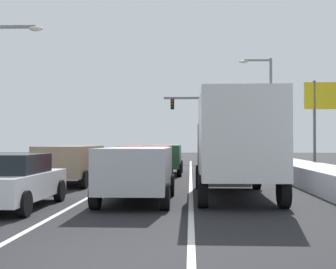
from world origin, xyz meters
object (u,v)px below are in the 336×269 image
at_px(suv_silver_center_lane_nearest, 137,169).
at_px(suv_green_center_lane_third, 163,156).
at_px(street_lamp_right_mid, 267,101).
at_px(box_truck_right_lane_nearest, 235,140).
at_px(traffic_light_gantry, 218,113).
at_px(suv_tan_left_lane_second, 71,161).
at_px(sedan_white_left_lane_nearest, 12,181).
at_px(suv_red_center_lane_second, 147,161).
at_px(roadside_sign_right, 331,105).
at_px(sedan_gray_left_lane_third, 105,161).
at_px(suv_charcoal_right_lane_second, 226,158).
at_px(sedan_navy_right_lane_third, 217,159).

relative_size(suv_silver_center_lane_nearest, suv_green_center_lane_third, 1.00).
bearing_deg(suv_silver_center_lane_nearest, street_lamp_right_mid, 71.86).
bearing_deg(box_truck_right_lane_nearest, traffic_light_gantry, 87.73).
bearing_deg(suv_tan_left_lane_second, sedan_white_left_lane_nearest, -88.37).
bearing_deg(suv_red_center_lane_second, roadside_sign_right, 37.35).
xyz_separation_m(suv_green_center_lane_third, traffic_light_gantry, (4.14, 16.98, 3.48)).
relative_size(sedan_white_left_lane_nearest, suv_tan_left_lane_second, 0.92).
height_order(suv_red_center_lane_second, street_lamp_right_mid, street_lamp_right_mid).
bearing_deg(box_truck_right_lane_nearest, sedan_gray_left_lane_third, 120.15).
xyz_separation_m(suv_charcoal_right_lane_second, roadside_sign_right, (6.60, 4.58, 3.00)).
bearing_deg(suv_green_center_lane_third, roadside_sign_right, 8.65).
relative_size(box_truck_right_lane_nearest, roadside_sign_right, 1.31).
distance_m(box_truck_right_lane_nearest, street_lamp_right_mid, 23.26).
xyz_separation_m(suv_charcoal_right_lane_second, street_lamp_right_mid, (4.39, 14.53, 4.11)).
xyz_separation_m(suv_silver_center_lane_nearest, suv_tan_left_lane_second, (-3.52, 5.62, 0.00)).
distance_m(suv_charcoal_right_lane_second, roadside_sign_right, 8.57).
xyz_separation_m(sedan_gray_left_lane_third, roadside_sign_right, (13.27, 1.64, 3.25)).
bearing_deg(suv_charcoal_right_lane_second, roadside_sign_right, 34.74).
distance_m(sedan_navy_right_lane_third, suv_tan_left_lane_second, 12.06).
xyz_separation_m(suv_red_center_lane_second, street_lamp_right_mid, (8.06, 17.80, 4.11)).
bearing_deg(sedan_navy_right_lane_third, suv_green_center_lane_third, -135.38).
bearing_deg(suv_red_center_lane_second, suv_green_center_lane_third, 86.81).
bearing_deg(suv_silver_center_lane_nearest, suv_tan_left_lane_second, 122.06).
distance_m(suv_silver_center_lane_nearest, suv_green_center_lane_third, 12.34).
height_order(suv_tan_left_lane_second, sedan_gray_left_lane_third, suv_tan_left_lane_second).
xyz_separation_m(box_truck_right_lane_nearest, suv_green_center_lane_third, (-3.02, 11.09, -0.88)).
xyz_separation_m(sedan_navy_right_lane_third, street_lamp_right_mid, (4.47, 8.26, 4.36)).
distance_m(sedan_navy_right_lane_third, suv_silver_center_lane_nearest, 15.89).
relative_size(sedan_gray_left_lane_third, roadside_sign_right, 0.82).
height_order(box_truck_right_lane_nearest, roadside_sign_right, roadside_sign_right).
bearing_deg(sedan_gray_left_lane_third, street_lamp_right_mid, 46.38).
xyz_separation_m(sedan_navy_right_lane_third, sedan_gray_left_lane_third, (-6.58, -3.33, 0.00)).
relative_size(suv_silver_center_lane_nearest, suv_red_center_lane_second, 1.00).
bearing_deg(suv_red_center_lane_second, sedan_gray_left_lane_third, 115.73).
distance_m(suv_red_center_lane_second, roadside_sign_right, 13.27).
distance_m(sedan_white_left_lane_nearest, street_lamp_right_mid, 28.04).
bearing_deg(traffic_light_gantry, sedan_gray_left_lane_third, -113.61).
relative_size(suv_green_center_lane_third, sedan_white_left_lane_nearest, 1.09).
bearing_deg(suv_green_center_lane_third, suv_red_center_lane_second, -93.19).
bearing_deg(suv_silver_center_lane_nearest, sedan_gray_left_lane_third, 104.93).
height_order(sedan_navy_right_lane_third, suv_silver_center_lane_nearest, suv_silver_center_lane_nearest).
distance_m(box_truck_right_lane_nearest, sedan_gray_left_lane_third, 12.72).
bearing_deg(suv_red_center_lane_second, suv_silver_center_lane_nearest, -87.46).
relative_size(box_truck_right_lane_nearest, sedan_white_left_lane_nearest, 1.60).
distance_m(sedan_navy_right_lane_third, sedan_white_left_lane_nearest, 18.35).
height_order(box_truck_right_lane_nearest, suv_green_center_lane_third, box_truck_right_lane_nearest).
bearing_deg(street_lamp_right_mid, suv_tan_left_lane_second, -121.89).
xyz_separation_m(suv_charcoal_right_lane_second, sedan_navy_right_lane_third, (-0.08, 6.27, -0.25)).
bearing_deg(sedan_gray_left_lane_third, suv_silver_center_lane_nearest, -75.07).
relative_size(suv_charcoal_right_lane_second, sedan_gray_left_lane_third, 1.09).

